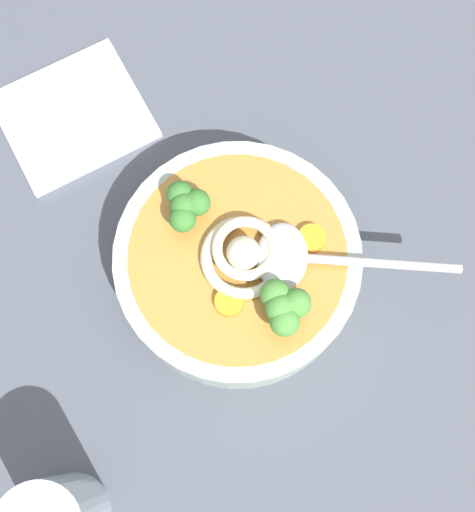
{
  "coord_description": "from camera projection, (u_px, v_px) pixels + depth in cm",
  "views": [
    {
      "loc": [
        -12.43,
        6.36,
        64.76
      ],
      "look_at": [
        1.97,
        1.67,
        10.12
      ],
      "focal_mm": 46.72,
      "sensor_mm": 36.0,
      "label": 1
    }
  ],
  "objects": [
    {
      "name": "table_slab",
      "position": [
        260.0,
        292.0,
        0.64
      ],
      "size": [
        112.42,
        112.42,
        3.64
      ],
      "primitive_type": "cube",
      "color": "#474C56",
      "rests_on": "ground"
    },
    {
      "name": "soup_bowl",
      "position": [
        238.0,
        265.0,
        0.6
      ],
      "size": [
        21.45,
        21.45,
        6.48
      ],
      "color": "#9EB2A3",
      "rests_on": "table_slab"
    },
    {
      "name": "noodle_pile",
      "position": [
        244.0,
        254.0,
        0.56
      ],
      "size": [
        8.05,
        7.9,
        3.24
      ],
      "color": "beige",
      "rests_on": "soup_bowl"
    },
    {
      "name": "soup_spoon",
      "position": [
        299.0,
        258.0,
        0.56
      ],
      "size": [
        9.63,
        17.21,
        1.6
      ],
      "rotation": [
        0.0,
        0.0,
        4.33
      ],
      "color": "#B7B7BC",
      "rests_on": "soup_bowl"
    },
    {
      "name": "broccoli_floret_beside_chili",
      "position": [
        284.0,
        307.0,
        0.53
      ],
      "size": [
        4.83,
        4.15,
        3.82
      ],
      "color": "#7A9E60",
      "rests_on": "soup_bowl"
    },
    {
      "name": "broccoli_floret_beside_noodles",
      "position": [
        186.0,
        206.0,
        0.56
      ],
      "size": [
        4.48,
        3.86,
        3.54
      ],
      "color": "#7A9E60",
      "rests_on": "soup_bowl"
    },
    {
      "name": "carrot_slice_extra_b",
      "position": [
        229.0,
        302.0,
        0.55
      ],
      "size": [
        2.44,
        2.44,
        0.7
      ],
      "primitive_type": "cylinder",
      "color": "orange",
      "rests_on": "soup_bowl"
    },
    {
      "name": "carrot_slice_right",
      "position": [
        312.0,
        238.0,
        0.57
      ],
      "size": [
        2.41,
        2.41,
        0.75
      ],
      "primitive_type": "cylinder",
      "color": "orange",
      "rests_on": "soup_bowl"
    },
    {
      "name": "folded_napkin",
      "position": [
        74.0,
        116.0,
        0.67
      ],
      "size": [
        14.58,
        15.75,
        0.8
      ],
      "primitive_type": "cube",
      "rotation": [
        0.0,
        0.0,
        0.19
      ],
      "color": "white",
      "rests_on": "table_slab"
    }
  ]
}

